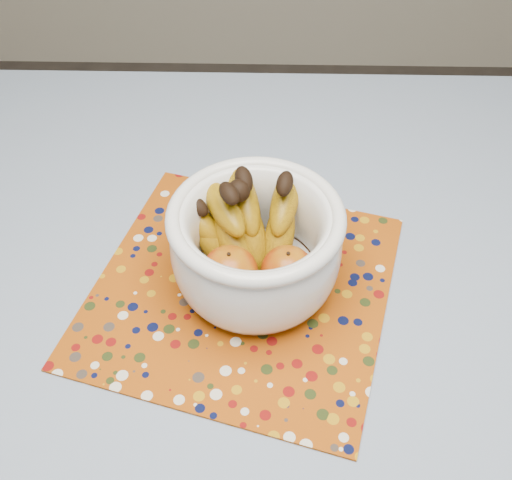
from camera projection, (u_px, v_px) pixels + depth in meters
table at (269, 377)px, 0.85m from camera, size 1.20×1.20×0.75m
tablecloth at (270, 345)px, 0.79m from camera, size 1.32×1.32×0.01m
placemat at (242, 288)px, 0.84m from camera, size 0.49×0.49×0.00m
fruit_bowl at (251, 238)px, 0.80m from camera, size 0.25×0.24×0.17m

